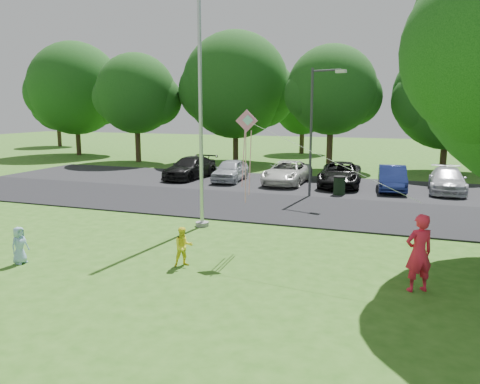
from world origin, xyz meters
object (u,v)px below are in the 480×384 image
(flagpole, at_px, (201,115))
(trash_can, at_px, (339,186))
(woman, at_px, (419,253))
(child_yellow, at_px, (183,247))
(kite, at_px, (249,135))
(child_blue, at_px, (20,245))
(street_lamp, at_px, (316,121))

(flagpole, xyz_separation_m, trash_can, (4.02, 8.00, -3.66))
(woman, xyz_separation_m, child_yellow, (-6.20, -0.27, -0.40))
(flagpole, relative_size, woman, 5.17)
(kite, bearing_deg, child_blue, -159.61)
(trash_can, relative_size, child_yellow, 0.88)
(flagpole, bearing_deg, child_blue, -119.11)
(flagpole, distance_m, child_yellow, 5.76)
(street_lamp, relative_size, kite, 1.17)
(street_lamp, relative_size, child_blue, 5.80)
(woman, height_order, kite, kite)
(trash_can, height_order, kite, kite)
(woman, distance_m, kite, 5.85)
(child_blue, bearing_deg, child_yellow, -65.84)
(street_lamp, bearing_deg, trash_can, 57.24)
(child_blue, xyz_separation_m, kite, (5.79, 3.39, 3.06))
(woman, relative_size, child_yellow, 1.71)
(flagpole, bearing_deg, kite, -41.16)
(trash_can, xyz_separation_m, kite, (-1.39, -10.29, 3.10))
(trash_can, bearing_deg, flagpole, -116.65)
(child_yellow, relative_size, child_blue, 1.04)
(child_blue, bearing_deg, kite, -52.57)
(street_lamp, distance_m, woman, 12.35)
(trash_can, height_order, child_yellow, child_yellow)
(trash_can, distance_m, child_blue, 15.45)
(flagpole, xyz_separation_m, kite, (2.62, -2.29, -0.57))
(child_yellow, bearing_deg, flagpole, 66.16)
(child_yellow, height_order, kite, kite)
(child_blue, bearing_deg, trash_can, -20.61)
(flagpole, bearing_deg, child_yellow, -72.45)
(child_yellow, relative_size, kite, 0.21)
(kite, bearing_deg, child_yellow, -132.30)
(flagpole, distance_m, woman, 9.14)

